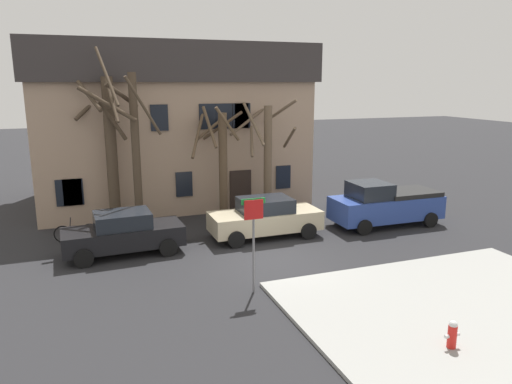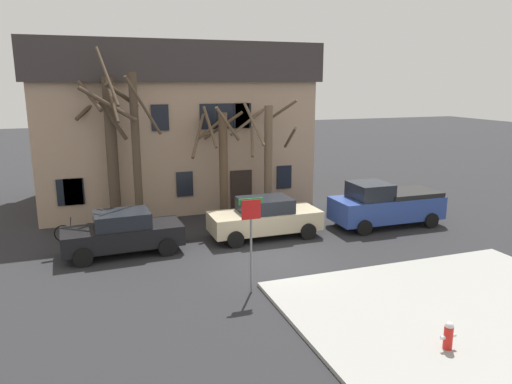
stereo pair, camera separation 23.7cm
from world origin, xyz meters
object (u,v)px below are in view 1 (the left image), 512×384
at_px(tree_bare_mid, 134,146).
at_px(pickup_truck_blue, 385,204).
at_px(tree_bare_near, 110,146).
at_px(car_beige_sedan, 265,217).
at_px(car_black_sedan, 123,233).
at_px(tree_bare_end, 267,155).
at_px(bicycle_leaning, 76,233).
at_px(tree_bare_far, 221,159).
at_px(street_sign_pole, 254,228).
at_px(fire_hydrant, 452,334).
at_px(building_main, 169,123).

relative_size(tree_bare_mid, pickup_truck_blue, 1.55).
distance_m(tree_bare_near, car_beige_sedan, 7.46).
bearing_deg(car_black_sedan, car_beige_sedan, 1.13).
distance_m(tree_bare_end, car_beige_sedan, 3.93).
xyz_separation_m(pickup_truck_blue, bicycle_leaning, (-13.25, 2.39, -0.62)).
bearing_deg(tree_bare_far, car_black_sedan, -145.91).
height_order(tree_bare_mid, street_sign_pole, tree_bare_mid).
distance_m(pickup_truck_blue, bicycle_leaning, 13.48).
bearing_deg(car_black_sedan, pickup_truck_blue, -0.80).
relative_size(tree_bare_far, bicycle_leaning, 3.07).
bearing_deg(tree_bare_far, street_sign_pole, -99.31).
distance_m(tree_bare_end, bicycle_leaning, 9.20).
height_order(tree_bare_mid, car_black_sedan, tree_bare_mid).
xyz_separation_m(tree_bare_mid, tree_bare_far, (3.92, 0.29, -0.83)).
bearing_deg(pickup_truck_blue, street_sign_pole, -149.49).
bearing_deg(tree_bare_near, pickup_truck_blue, -18.86).
distance_m(tree_bare_mid, street_sign_pole, 8.45).
bearing_deg(pickup_truck_blue, bicycle_leaning, 169.76).
bearing_deg(fire_hydrant, tree_bare_end, 88.87).
bearing_deg(street_sign_pole, pickup_truck_blue, 30.51).
relative_size(tree_bare_end, fire_hydrant, 8.03).
distance_m(tree_bare_near, pickup_truck_blue, 12.54).
distance_m(building_main, fire_hydrant, 19.15).
height_order(building_main, tree_bare_far, building_main).
distance_m(car_beige_sedan, fire_hydrant, 9.95).
relative_size(car_beige_sedan, street_sign_pole, 1.54).
bearing_deg(car_black_sedan, bicycle_leaning, 127.33).
bearing_deg(building_main, pickup_truck_blue, -47.47).
bearing_deg(pickup_truck_blue, tree_bare_end, 143.75).
xyz_separation_m(building_main, tree_bare_near, (-3.46, -4.90, -0.53)).
bearing_deg(street_sign_pole, car_black_sedan, 125.07).
bearing_deg(tree_bare_end, pickup_truck_blue, -36.25).
xyz_separation_m(tree_bare_far, car_beige_sedan, (1.00, -3.13, -2.07)).
height_order(tree_bare_near, fire_hydrant, tree_bare_near).
bearing_deg(bicycle_leaning, tree_bare_far, 8.87).
xyz_separation_m(tree_bare_mid, street_sign_pole, (2.58, -7.88, -1.64)).
relative_size(car_beige_sedan, bicycle_leaning, 2.66).
xyz_separation_m(tree_bare_end, bicycle_leaning, (-8.76, -0.90, -2.66)).
distance_m(tree_bare_near, tree_bare_mid, 1.25).
height_order(car_beige_sedan, bicycle_leaning, car_beige_sedan).
bearing_deg(building_main, tree_bare_near, -125.24).
relative_size(building_main, tree_bare_near, 2.11).
bearing_deg(street_sign_pole, tree_bare_near, 111.84).
distance_m(building_main, tree_bare_mid, 6.29).
xyz_separation_m(tree_bare_end, car_beige_sedan, (-1.26, -3.02, -2.18)).
height_order(car_black_sedan, bicycle_leaning, car_black_sedan).
height_order(car_beige_sedan, fire_hydrant, car_beige_sedan).
relative_size(street_sign_pole, bicycle_leaning, 1.72).
xyz_separation_m(car_beige_sedan, pickup_truck_blue, (5.75, -0.28, 0.14)).
relative_size(tree_bare_mid, fire_hydrant, 11.19).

